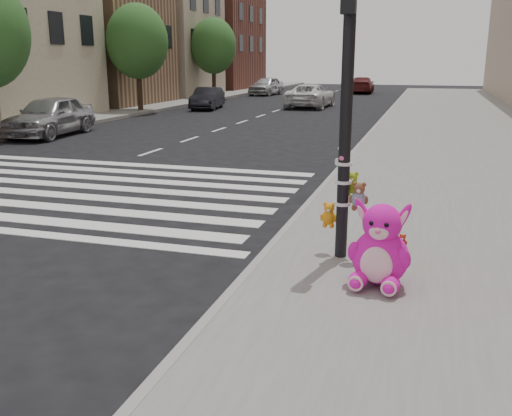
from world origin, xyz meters
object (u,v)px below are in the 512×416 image
at_px(signal_pole, 346,135).
at_px(pink_bunny, 380,251).
at_px(car_white_near, 310,96).
at_px(car_dark_far, 207,98).
at_px(car_silver_far, 50,116).
at_px(red_teddy, 402,241).

bearing_deg(signal_pole, pink_bunny, -57.47).
bearing_deg(car_white_near, signal_pole, 103.95).
distance_m(pink_bunny, car_dark_far, 26.71).
xyz_separation_m(signal_pole, car_silver_far, (-12.41, 10.59, -1.08)).
bearing_deg(car_dark_far, signal_pole, -72.81).
height_order(pink_bunny, car_silver_far, car_silver_far).
xyz_separation_m(car_silver_far, car_dark_far, (1.29, 12.51, -0.13)).
height_order(red_teddy, car_silver_far, car_silver_far).
relative_size(red_teddy, car_dark_far, 0.06).
relative_size(signal_pole, car_white_near, 0.82).
relative_size(pink_bunny, car_white_near, 0.22).
xyz_separation_m(red_teddy, car_silver_far, (-13.20, 10.00, 0.50)).
bearing_deg(car_white_near, car_silver_far, 68.14).
height_order(signal_pole, red_teddy, signal_pole).
bearing_deg(car_dark_far, car_silver_far, -104.41).
height_order(signal_pole, pink_bunny, signal_pole).
distance_m(red_teddy, car_silver_far, 16.57).
xyz_separation_m(pink_bunny, car_dark_far, (-11.71, 24.01, 0.04)).
bearing_deg(car_silver_far, car_dark_far, 78.55).
relative_size(pink_bunny, red_teddy, 5.10).
xyz_separation_m(signal_pole, car_dark_far, (-11.13, 23.09, -1.21)).
bearing_deg(pink_bunny, red_teddy, 88.66).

